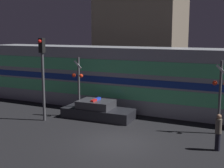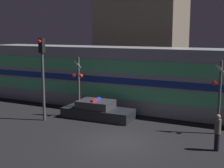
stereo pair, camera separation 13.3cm
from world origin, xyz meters
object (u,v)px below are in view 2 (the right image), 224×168
at_px(police_car, 98,111).
at_px(crossing_signal_near, 220,93).
at_px(traffic_light_corner, 42,69).
at_px(pedestrian, 217,132).
at_px(train, 124,78).

xyz_separation_m(police_car, crossing_signal_near, (7.51, 0.08, 1.82)).
bearing_deg(traffic_light_corner, pedestrian, -2.79).
xyz_separation_m(train, pedestrian, (7.51, -5.96, -1.33)).
height_order(crossing_signal_near, traffic_light_corner, traffic_light_corner).
bearing_deg(crossing_signal_near, pedestrian, -82.83).
height_order(police_car, crossing_signal_near, crossing_signal_near).
relative_size(police_car, traffic_light_corner, 0.91).
height_order(pedestrian, traffic_light_corner, traffic_light_corner).
relative_size(police_car, pedestrian, 2.66).
bearing_deg(traffic_light_corner, crossing_signal_near, 11.37).
xyz_separation_m(police_car, traffic_light_corner, (-2.81, -1.99, 2.79)).
bearing_deg(police_car, traffic_light_corner, -147.26).
distance_m(police_car, pedestrian, 8.24).
distance_m(police_car, crossing_signal_near, 7.73).
relative_size(train, police_car, 4.98).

